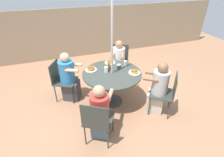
# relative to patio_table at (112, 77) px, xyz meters

# --- Properties ---
(ground_plane) EXTENTS (12.00, 12.00, 0.00)m
(ground_plane) POSITION_rel_patio_table_xyz_m (0.00, 0.00, -0.66)
(ground_plane) COLOR #9E7051
(back_fence) EXTENTS (10.00, 0.06, 1.62)m
(back_fence) POSITION_rel_patio_table_xyz_m (0.00, 2.81, 0.15)
(back_fence) COLOR gray
(back_fence) RESTS_ON ground
(patio_table) EXTENTS (1.24, 1.24, 0.76)m
(patio_table) POSITION_rel_patio_table_xyz_m (0.00, 0.00, 0.00)
(patio_table) COLOR #383D38
(patio_table) RESTS_ON ground
(umbrella_pole) EXTENTS (0.04, 0.04, 2.43)m
(umbrella_pole) POSITION_rel_patio_table_xyz_m (0.00, 0.00, 0.55)
(umbrella_pole) COLOR #ADADB2
(umbrella_pole) RESTS_ON ground
(patio_chair_north) EXTENTS (0.63, 0.63, 0.91)m
(patio_chair_north) POSITION_rel_patio_table_xyz_m (0.56, 1.00, -0.14)
(patio_chair_north) COLOR #333833
(patio_chair_north) RESTS_ON ground
(diner_north) EXTENTS (0.50, 0.57, 1.11)m
(diner_north) POSITION_rel_patio_table_xyz_m (0.47, 0.85, -0.14)
(diner_north) COLOR gray
(diner_north) RESTS_ON ground
(patio_chair_east) EXTENTS (0.62, 0.62, 0.91)m
(patio_chair_east) POSITION_rel_patio_table_xyz_m (-1.02, 0.52, -0.14)
(patio_chair_east) COLOR #333833
(patio_chair_east) RESTS_ON ground
(diner_east) EXTENTS (0.54, 0.49, 1.14)m
(diner_east) POSITION_rel_patio_table_xyz_m (-0.87, 0.44, -0.14)
(diner_east) COLOR #3D3D42
(diner_east) RESTS_ON ground
(patio_chair_south) EXTENTS (0.63, 0.63, 0.91)m
(patio_chair_south) POSITION_rel_patio_table_xyz_m (-0.59, -0.99, -0.14)
(patio_chair_south) COLOR #333833
(patio_chair_south) RESTS_ON ground
(diner_south) EXTENTS (0.52, 0.58, 1.08)m
(diner_south) POSITION_rel_patio_table_xyz_m (-0.50, -0.83, -0.17)
(diner_south) COLOR slate
(diner_south) RESTS_ON ground
(patio_chair_west) EXTENTS (0.65, 0.65, 0.91)m
(patio_chair_west) POSITION_rel_patio_table_xyz_m (0.92, -0.69, -0.14)
(patio_chair_west) COLOR #333833
(patio_chair_west) RESTS_ON ground
(diner_west) EXTENTS (0.54, 0.52, 1.14)m
(diner_west) POSITION_rel_patio_table_xyz_m (0.78, -0.58, -0.13)
(diner_west) COLOR beige
(diner_west) RESTS_ON ground
(pancake_plate_a) EXTENTS (0.25, 0.25, 0.06)m
(pancake_plate_a) POSITION_rel_patio_table_xyz_m (0.11, 0.46, 0.11)
(pancake_plate_a) COLOR silver
(pancake_plate_a) RESTS_ON patio_table
(pancake_plate_b) EXTENTS (0.25, 0.25, 0.05)m
(pancake_plate_b) POSITION_rel_patio_table_xyz_m (0.44, -0.16, 0.11)
(pancake_plate_b) COLOR silver
(pancake_plate_b) RESTS_ON patio_table
(pancake_plate_c) EXTENTS (0.25, 0.25, 0.08)m
(pancake_plate_c) POSITION_rel_patio_table_xyz_m (-0.39, 0.26, 0.12)
(pancake_plate_c) COLOR silver
(pancake_plate_c) RESTS_ON patio_table
(syrup_bottle) EXTENTS (0.10, 0.07, 0.17)m
(syrup_bottle) POSITION_rel_patio_table_xyz_m (-0.02, 0.15, 0.16)
(syrup_bottle) COLOR brown
(syrup_bottle) RESTS_ON patio_table
(coffee_cup) EXTENTS (0.09, 0.09, 0.10)m
(coffee_cup) POSITION_rel_patio_table_xyz_m (0.20, 0.12, 0.14)
(coffee_cup) COLOR #33513D
(coffee_cup) RESTS_ON patio_table
(drinking_glass_a) EXTENTS (0.08, 0.08, 0.11)m
(drinking_glass_a) POSITION_rel_patio_table_xyz_m (0.40, 0.22, 0.15)
(drinking_glass_a) COLOR silver
(drinking_glass_a) RESTS_ON patio_table
(drinking_glass_b) EXTENTS (0.08, 0.08, 0.12)m
(drinking_glass_b) POSITION_rel_patio_table_xyz_m (-0.10, 0.07, 0.15)
(drinking_glass_b) COLOR silver
(drinking_glass_b) RESTS_ON patio_table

